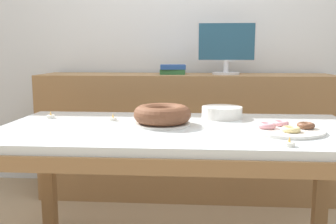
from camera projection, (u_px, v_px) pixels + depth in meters
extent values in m
cube|color=silver|center=(187.00, 24.00, 2.99)|extent=(8.00, 0.10, 2.60)
cube|color=silver|center=(179.00, 131.00, 1.72)|extent=(1.65, 0.81, 0.04)
cube|color=olive|center=(174.00, 165.00, 1.36)|extent=(1.69, 0.08, 0.06)
cube|color=olive|center=(182.00, 125.00, 2.11)|extent=(1.69, 0.08, 0.06)
cube|color=olive|center=(11.00, 138.00, 1.79)|extent=(0.08, 0.84, 0.06)
cube|color=olive|center=(48.00, 180.00, 2.19)|extent=(0.07, 0.07, 0.68)
cube|color=olive|center=(321.00, 187.00, 2.08)|extent=(0.07, 0.07, 0.68)
cube|color=olive|center=(185.00, 135.00, 2.82)|extent=(2.14, 0.44, 0.92)
cylinder|color=silver|center=(226.00, 73.00, 2.73)|extent=(0.20, 0.20, 0.02)
cylinder|color=silver|center=(226.00, 66.00, 2.72)|extent=(0.04, 0.04, 0.09)
cube|color=silver|center=(226.00, 42.00, 2.69)|extent=(0.42, 0.02, 0.28)
cube|color=navy|center=(227.00, 42.00, 2.68)|extent=(0.40, 0.00, 0.26)
cube|color=#2D6638|center=(173.00, 72.00, 2.76)|extent=(0.18, 0.15, 0.04)
cube|color=#23478C|center=(173.00, 67.00, 2.75)|extent=(0.20, 0.18, 0.03)
cylinder|color=silver|center=(162.00, 124.00, 1.76)|extent=(0.26, 0.26, 0.01)
torus|color=brown|center=(162.00, 114.00, 1.75)|extent=(0.27, 0.27, 0.08)
cylinder|color=silver|center=(286.00, 130.00, 1.61)|extent=(0.32, 0.32, 0.01)
torus|color=brown|center=(306.00, 126.00, 1.61)|extent=(0.07, 0.07, 0.03)
torus|color=pink|center=(281.00, 123.00, 1.68)|extent=(0.07, 0.07, 0.02)
torus|color=pink|center=(267.00, 125.00, 1.61)|extent=(0.08, 0.08, 0.02)
torus|color=#EAD184|center=(291.00, 129.00, 1.54)|extent=(0.08, 0.08, 0.02)
cylinder|color=silver|center=(222.00, 117.00, 1.95)|extent=(0.21, 0.21, 0.01)
cylinder|color=silver|center=(222.00, 115.00, 1.95)|extent=(0.21, 0.21, 0.01)
cylinder|color=silver|center=(222.00, 113.00, 1.95)|extent=(0.21, 0.21, 0.01)
cylinder|color=silver|center=(222.00, 111.00, 1.95)|extent=(0.21, 0.21, 0.01)
cylinder|color=silver|center=(222.00, 110.00, 1.95)|extent=(0.21, 0.21, 0.01)
cylinder|color=silver|center=(222.00, 108.00, 1.94)|extent=(0.21, 0.21, 0.01)
cylinder|color=silver|center=(51.00, 117.00, 1.95)|extent=(0.04, 0.04, 0.02)
cylinder|color=white|center=(51.00, 115.00, 1.95)|extent=(0.03, 0.03, 0.00)
cone|color=#F9B74C|center=(51.00, 113.00, 1.95)|extent=(0.01, 0.01, 0.02)
cylinder|color=silver|center=(113.00, 119.00, 1.88)|extent=(0.04, 0.04, 0.02)
cylinder|color=white|center=(113.00, 118.00, 1.88)|extent=(0.03, 0.03, 0.00)
cone|color=#F9B74C|center=(113.00, 115.00, 1.87)|extent=(0.01, 0.01, 0.02)
cylinder|color=silver|center=(289.00, 144.00, 1.36)|extent=(0.04, 0.04, 0.02)
cylinder|color=white|center=(289.00, 143.00, 1.36)|extent=(0.03, 0.03, 0.00)
cone|color=#F9B74C|center=(290.00, 139.00, 1.35)|extent=(0.01, 0.01, 0.02)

